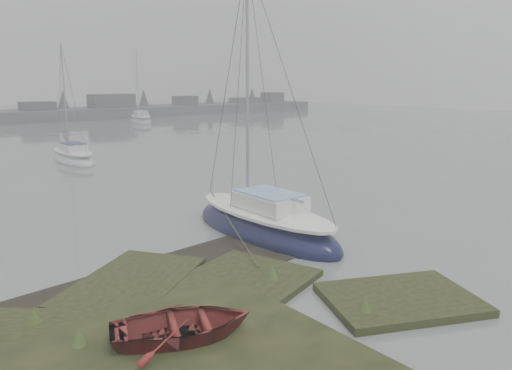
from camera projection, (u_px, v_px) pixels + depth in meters
name	position (u px, v px, depth m)	size (l,w,h in m)	color
ground	(23.00, 157.00, 34.71)	(160.00, 160.00, 0.00)	slate
far_shoreline	(153.00, 110.00, 75.32)	(60.00, 8.00, 4.15)	#4C4F51
sailboat_main	(264.00, 225.00, 17.18)	(2.35, 7.02, 9.89)	black
sailboat_white	(73.00, 158.00, 32.37)	(2.05, 5.81, 8.13)	silver
sailboat_far_b	(141.00, 120.00, 62.04)	(3.96, 7.16, 9.61)	silver
dinghy	(183.00, 325.00, 9.80)	(1.99, 2.79, 0.58)	maroon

